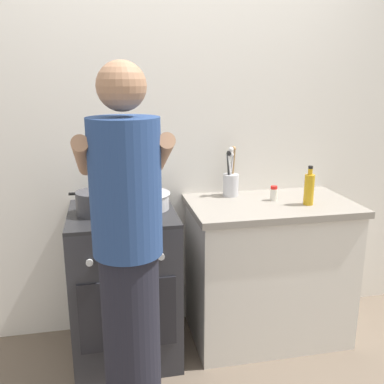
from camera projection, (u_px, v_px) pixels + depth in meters
The scene contains 10 objects.
ground at pixel (188, 357), 2.57m from camera, with size 6.00×6.00×0.00m, color #6B5B4C.
back_wall at pixel (203, 139), 2.76m from camera, with size 3.20×0.10×2.50m.
countertop at pixel (268, 270), 2.70m from camera, with size 1.00×0.60×0.90m.
stove_range at pixel (125, 284), 2.53m from camera, with size 0.60×0.62×0.90m.
pot at pixel (96, 203), 2.35m from camera, with size 0.28×0.22×0.13m.
mixing_bowl at pixel (146, 200), 2.45m from camera, with size 0.28×0.28×0.10m.
utensil_crock at pixel (231, 180), 2.71m from camera, with size 0.10×0.10×0.32m.
spice_bottle at pixel (274, 193), 2.62m from camera, with size 0.04×0.04×0.09m.
oil_bottle at pixel (309, 189), 2.52m from camera, with size 0.06×0.06×0.23m.
person at pixel (129, 260), 1.86m from camera, with size 0.41×0.50×1.70m.
Camera 1 is at (-0.42, -2.18, 1.63)m, focal length 39.91 mm.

